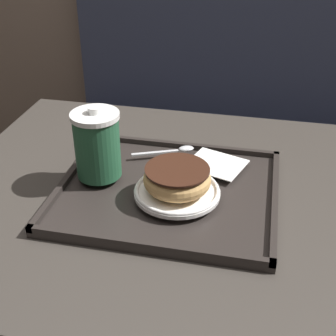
{
  "coord_description": "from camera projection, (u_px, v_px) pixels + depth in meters",
  "views": [
    {
      "loc": [
        0.13,
        -0.79,
        1.25
      ],
      "look_at": [
        -0.03,
        -0.01,
        0.77
      ],
      "focal_mm": 50.0,
      "sensor_mm": 36.0,
      "label": 1
    }
  ],
  "objects": [
    {
      "name": "booth_bench",
      "position": [
        234.0,
        157.0,
        1.88
      ],
      "size": [
        1.32,
        0.44,
        1.0
      ],
      "color": "#33384C",
      "rests_on": "ground_plane"
    },
    {
      "name": "cafe_table",
      "position": [
        184.0,
        251.0,
        1.04
      ],
      "size": [
        1.02,
        0.81,
        0.71
      ],
      "color": "#38332D",
      "rests_on": "ground_plane"
    },
    {
      "name": "serving_tray",
      "position": [
        168.0,
        192.0,
        0.96
      ],
      "size": [
        0.44,
        0.38,
        0.02
      ],
      "color": "#282321",
      "rests_on": "cafe_table"
    },
    {
      "name": "napkin_paper",
      "position": [
        216.0,
        164.0,
        1.02
      ],
      "size": [
        0.14,
        0.13,
        0.0
      ],
      "rotation": [
        0.0,
        0.0,
        -0.33
      ],
      "color": "white",
      "rests_on": "serving_tray"
    },
    {
      "name": "coffee_cup_front",
      "position": [
        97.0,
        144.0,
        0.95
      ],
      "size": [
        0.1,
        0.1,
        0.15
      ],
      "color": "#235638",
      "rests_on": "serving_tray"
    },
    {
      "name": "plate_with_chocolate_donut",
      "position": [
        177.0,
        191.0,
        0.92
      ],
      "size": [
        0.17,
        0.17,
        0.01
      ],
      "color": "white",
      "rests_on": "serving_tray"
    },
    {
      "name": "donut_chocolate_glazed",
      "position": [
        177.0,
        178.0,
        0.9
      ],
      "size": [
        0.13,
        0.13,
        0.04
      ],
      "color": "tan",
      "rests_on": "plate_with_chocolate_donut"
    },
    {
      "name": "spoon",
      "position": [
        177.0,
        150.0,
        1.06
      ],
      "size": [
        0.14,
        0.07,
        0.01
      ],
      "rotation": [
        0.0,
        0.0,
        0.4
      ],
      "color": "silver",
      "rests_on": "serving_tray"
    }
  ]
}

